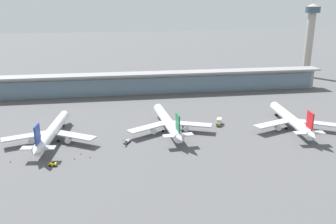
# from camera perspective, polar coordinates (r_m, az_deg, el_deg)

# --- Properties ---
(ground_plane) EXTENTS (1200.00, 1200.00, 0.00)m
(ground_plane) POSITION_cam_1_polar(r_m,az_deg,el_deg) (178.79, 0.61, -3.27)
(ground_plane) COLOR #515154
(airliner_left_stand) EXTENTS (43.17, 56.49, 15.04)m
(airliner_left_stand) POSITION_cam_1_polar(r_m,az_deg,el_deg) (174.78, -18.11, -3.02)
(airliner_left_stand) COLOR white
(airliner_left_stand) RESTS_ON ground
(airliner_centre_stand) EXTENTS (43.37, 56.51, 15.04)m
(airliner_centre_stand) POSITION_cam_1_polar(r_m,az_deg,el_deg) (179.12, -0.03, -1.62)
(airliner_centre_stand) COLOR white
(airliner_centre_stand) RESTS_ON ground
(airliner_right_stand) EXTENTS (43.27, 56.52, 15.04)m
(airliner_right_stand) POSITION_cam_1_polar(r_m,az_deg,el_deg) (193.35, 19.17, -1.17)
(airliner_right_stand) COLOR white
(airliner_right_stand) RESTS_ON ground
(service_truck_near_nose_yellow) EXTENTS (3.25, 2.51, 2.05)m
(service_truck_near_nose_yellow) POSITION_cam_1_polar(r_m,az_deg,el_deg) (150.64, -18.00, -7.94)
(service_truck_near_nose_yellow) COLOR yellow
(service_truck_near_nose_yellow) RESTS_ON ground
(service_truck_under_wing_olive) EXTENTS (4.91, 7.63, 3.10)m
(service_truck_under_wing_olive) POSITION_cam_1_polar(r_m,az_deg,el_deg) (191.00, 8.18, -1.53)
(service_truck_under_wing_olive) COLOR olive
(service_truck_under_wing_olive) RESTS_ON ground
(service_truck_mid_apron_grey) EXTENTS (4.29, 6.68, 2.70)m
(service_truck_mid_apron_grey) POSITION_cam_1_polar(r_m,az_deg,el_deg) (166.64, -6.63, -4.68)
(service_truck_mid_apron_grey) COLOR gray
(service_truck_mid_apron_grey) RESTS_ON ground
(terminal_building) EXTENTS (246.81, 12.80, 15.20)m
(terminal_building) POSITION_cam_1_polar(r_m,az_deg,el_deg) (252.27, -2.44, 4.77)
(terminal_building) COLOR #9E998E
(terminal_building) RESTS_ON ground
(control_tower) EXTENTS (12.00, 12.00, 65.92)m
(control_tower) POSITION_cam_1_polar(r_m,az_deg,el_deg) (327.94, 21.83, 11.50)
(control_tower) COLOR #9E998E
(control_tower) RESTS_ON ground
(safety_cone_alpha) EXTENTS (0.62, 0.62, 0.70)m
(safety_cone_alpha) POSITION_cam_1_polar(r_m,az_deg,el_deg) (154.18, -12.42, -7.09)
(safety_cone_alpha) COLOR orange
(safety_cone_alpha) RESTS_ON ground
(safety_cone_bravo) EXTENTS (0.62, 0.62, 0.70)m
(safety_cone_bravo) POSITION_cam_1_polar(r_m,az_deg,el_deg) (158.38, -13.83, -6.51)
(safety_cone_bravo) COLOR orange
(safety_cone_bravo) RESTS_ON ground
(safety_cone_charlie) EXTENTS (0.62, 0.62, 0.70)m
(safety_cone_charlie) POSITION_cam_1_polar(r_m,az_deg,el_deg) (154.38, -14.80, -7.24)
(safety_cone_charlie) COLOR orange
(safety_cone_charlie) RESTS_ON ground
(safety_cone_delta) EXTENTS (0.62, 0.62, 0.70)m
(safety_cone_delta) POSITION_cam_1_polar(r_m,az_deg,el_deg) (161.34, -19.59, -6.59)
(safety_cone_delta) COLOR orange
(safety_cone_delta) RESTS_ON ground
(safety_cone_echo) EXTENTS (0.62, 0.62, 0.70)m
(safety_cone_echo) POSITION_cam_1_polar(r_m,az_deg,el_deg) (160.40, -23.99, -7.27)
(safety_cone_echo) COLOR orange
(safety_cone_echo) RESTS_ON ground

